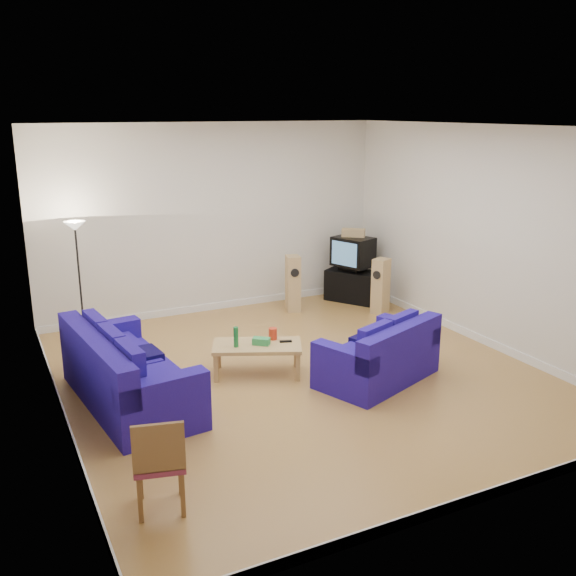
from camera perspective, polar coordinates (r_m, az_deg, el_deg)
name	(u,v)px	position (r m, az deg, el deg)	size (l,w,h in m)	color
room	(302,262)	(8.08, 1.26, 2.34)	(6.01, 6.51, 3.21)	olive
sofa_three_seat	(125,377)	(7.90, -14.31, -7.71)	(1.27, 2.43, 0.90)	#17077B
sofa_loveseat	(381,359)	(8.38, 8.23, -6.22)	(1.82, 1.41, 0.80)	#17077B
coffee_table	(257,348)	(8.48, -2.76, -5.36)	(1.29, 1.00, 0.42)	tan
bottle	(236,337)	(8.34, -4.65, -4.36)	(0.06, 0.06, 0.27)	#197233
tissue_box	(261,341)	(8.43, -2.39, -4.75)	(0.22, 0.12, 0.09)	green
red_canister	(273,334)	(8.60, -1.36, -4.08)	(0.11, 0.11, 0.16)	red
remote	(286,341)	(8.52, -0.20, -4.76)	(0.16, 0.05, 0.02)	black
tv_stand	(353,286)	(11.78, 5.76, 0.22)	(0.92, 0.51, 0.56)	black
av_receiver	(353,267)	(11.76, 5.78, 1.85)	(0.41, 0.34, 0.10)	black
television	(353,252)	(11.61, 5.78, 3.23)	(0.71, 0.81, 0.52)	black
centre_speaker	(353,233)	(11.60, 5.84, 4.91)	(0.41, 0.16, 0.14)	tan
speaker_left	(293,284)	(11.07, 0.45, 0.39)	(0.29, 0.34, 0.98)	tan
speaker_right	(381,286)	(11.06, 8.23, 0.16)	(0.35, 0.32, 0.96)	tan
floor_lamp	(76,243)	(9.94, -18.31, 3.85)	(0.31, 0.31, 1.82)	black
dining_chair	(159,460)	(5.78, -11.37, -14.74)	(0.53, 0.53, 0.91)	brown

